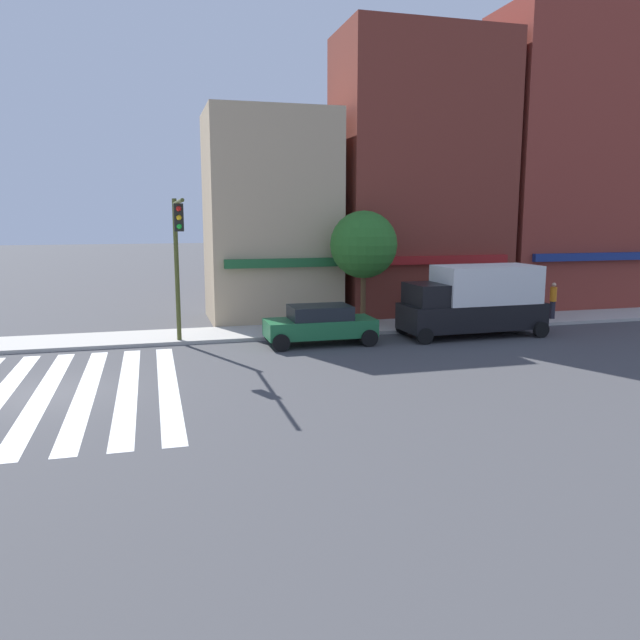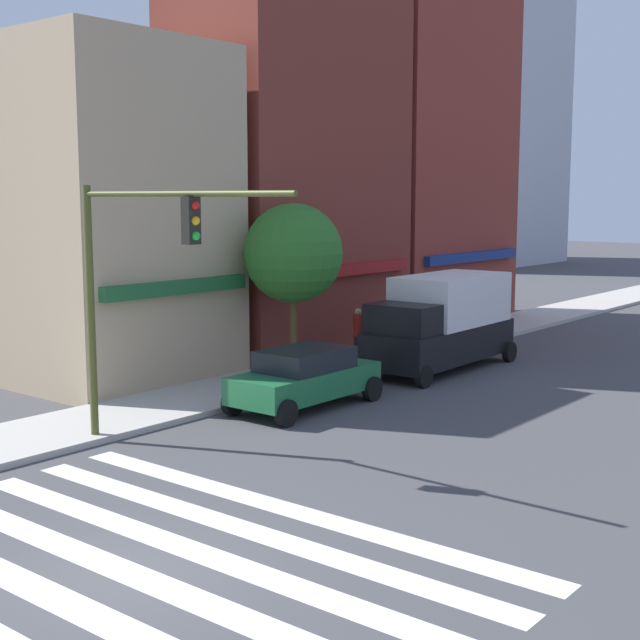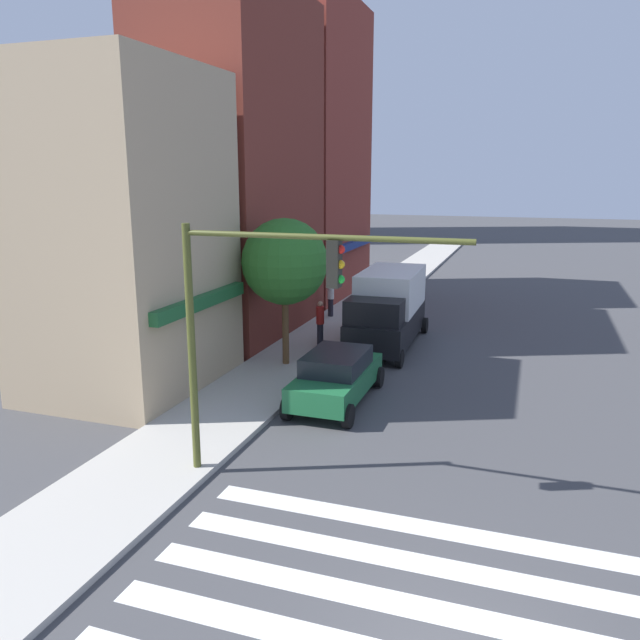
# 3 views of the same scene
# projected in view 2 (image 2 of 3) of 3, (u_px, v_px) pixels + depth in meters

# --- Properties ---
(ground_plane) EXTENTS (200.00, 200.00, 0.00)m
(ground_plane) POSITION_uv_depth(u_px,v_px,m) (129.00, 573.00, 13.23)
(ground_plane) COLOR #424244
(crosswalk_stripes) EXTENTS (7.69, 10.80, 0.01)m
(crosswalk_stripes) POSITION_uv_depth(u_px,v_px,m) (129.00, 573.00, 13.22)
(crosswalk_stripes) COLOR silver
(crosswalk_stripes) RESTS_ON ground_plane
(storefront_row) EXTENTS (24.32, 5.30, 15.90)m
(storefront_row) POSITION_uv_depth(u_px,v_px,m) (329.00, 157.00, 34.22)
(storefront_row) COLOR tan
(storefront_row) RESTS_ON ground_plane
(tower_distant) EXTENTS (16.26, 13.59, 41.91)m
(tower_distant) POSITION_uv_depth(u_px,v_px,m) (456.00, 7.00, 72.74)
(tower_distant) COLOR #B2B7C1
(tower_distant) RESTS_ON ground_plane
(traffic_signal) EXTENTS (0.32, 6.18, 5.81)m
(traffic_signal) POSITION_uv_depth(u_px,v_px,m) (134.00, 266.00, 18.91)
(traffic_signal) COLOR #474C1E
(traffic_signal) RESTS_ON ground_plane
(sedan_green) EXTENTS (4.41, 2.02, 1.59)m
(sedan_green) POSITION_uv_depth(u_px,v_px,m) (305.00, 377.00, 23.48)
(sedan_green) COLOR #1E6638
(sedan_green) RESTS_ON ground_plane
(box_truck_black) EXTENTS (6.26, 2.42, 3.04)m
(box_truck_black) POSITION_uv_depth(u_px,v_px,m) (442.00, 321.00, 28.67)
(box_truck_black) COLOR black
(box_truck_black) RESTS_ON ground_plane
(pedestrian_orange_vest) EXTENTS (0.32, 0.32, 1.77)m
(pedestrian_orange_vest) POSITION_uv_depth(u_px,v_px,m) (466.00, 313.00, 34.47)
(pedestrian_orange_vest) COLOR #23232D
(pedestrian_orange_vest) RESTS_ON sidewalk_left
(pedestrian_red_jacket) EXTENTS (0.32, 0.32, 1.77)m
(pedestrian_red_jacket) POSITION_uv_depth(u_px,v_px,m) (358.00, 334.00, 29.33)
(pedestrian_red_jacket) COLOR #23232D
(pedestrian_red_jacket) RESTS_ON sidewalk_left
(pedestrian_white_shirt) EXTENTS (0.32, 0.32, 1.77)m
(pedestrian_white_shirt) POSITION_uv_depth(u_px,v_px,m) (411.00, 315.00, 33.93)
(pedestrian_white_shirt) COLOR #23232D
(pedestrian_white_shirt) RESTS_ON sidewalk_left
(street_tree) EXTENTS (3.03, 3.03, 5.22)m
(street_tree) POSITION_uv_depth(u_px,v_px,m) (293.00, 254.00, 26.97)
(street_tree) COLOR brown
(street_tree) RESTS_ON sidewalk_left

